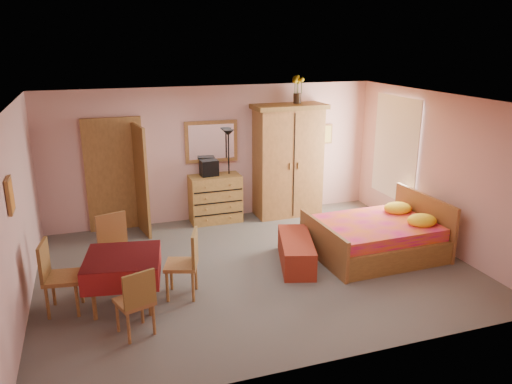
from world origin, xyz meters
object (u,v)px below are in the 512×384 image
object	(u,v)px
sunflower_vase	(297,89)
chair_west	(63,277)
bench	(296,251)
floor_lamp	(229,175)
chair_east	(181,264)
wall_mirror	(211,142)
chair_south	(134,301)
wardrobe	(288,161)
chair_north	(118,249)
chest_of_drawers	(215,199)
stereo	(209,168)
bed	(375,228)
dining_table	(124,280)

from	to	relation	value
sunflower_vase	chair_west	bearing A→B (deg)	-148.74
bench	floor_lamp	bearing A→B (deg)	100.10
sunflower_vase	chair_east	bearing A→B (deg)	-136.20
sunflower_vase	chair_east	size ratio (longest dim) A/B	0.57
floor_lamp	bench	bearing A→B (deg)	-79.90
wall_mirror	chair_south	distance (m)	4.29
wardrobe	sunflower_vase	xyz separation A→B (m)	(0.19, 0.04, 1.39)
chair_north	chair_west	bearing A→B (deg)	26.70
chair_west	chair_east	size ratio (longest dim) A/B	1.03
chest_of_drawers	wall_mirror	xyz separation A→B (m)	(0.00, 0.21, 1.09)
stereo	sunflower_vase	distance (m)	2.28
floor_lamp	bed	world-z (taller)	floor_lamp
wardrobe	chair_south	xyz separation A→B (m)	(-3.37, -3.45, -0.68)
floor_lamp	chair_south	bearing A→B (deg)	-121.64
chest_of_drawers	bed	bearing A→B (deg)	-48.67
sunflower_vase	bed	bearing A→B (deg)	-80.02
bench	chair_east	world-z (taller)	chair_east
bed	chair_east	bearing A→B (deg)	-175.08
wardrobe	chair_south	size ratio (longest dim) A/B	2.55
wall_mirror	stereo	size ratio (longest dim) A/B	3.11
floor_lamp	wardrobe	world-z (taller)	wardrobe
chair_north	chair_east	size ratio (longest dim) A/B	1.04
chest_of_drawers	bed	size ratio (longest dim) A/B	0.49
chest_of_drawers	chair_west	distance (m)	3.79
wardrobe	chair_east	xyz separation A→B (m)	(-2.67, -2.70, -0.64)
bench	wall_mirror	bearing A→B (deg)	105.99
dining_table	wall_mirror	bearing A→B (deg)	56.39
floor_lamp	bench	size ratio (longest dim) A/B	1.38
chest_of_drawers	floor_lamp	world-z (taller)	floor_lamp
wardrobe	chair_north	distance (m)	4.02
chair_north	dining_table	bearing A→B (deg)	75.80
wardrobe	sunflower_vase	bearing A→B (deg)	11.91
wardrobe	bench	world-z (taller)	wardrobe
bench	chair_south	xyz separation A→B (m)	(-2.61, -1.17, 0.22)
wardrobe	chair_north	xyz separation A→B (m)	(-3.46, -1.94, -0.62)
wall_mirror	dining_table	distance (m)	3.72
chair_north	bench	bearing A→B (deg)	156.91
wardrobe	chest_of_drawers	bearing A→B (deg)	177.85
bed	chair_north	size ratio (longest dim) A/B	2.04
chest_of_drawers	chair_east	world-z (taller)	chair_east
bed	chair_south	size ratio (longest dim) A/B	2.29
floor_lamp	dining_table	xyz separation A→B (m)	(-2.25, -2.78, -0.54)
bed	chair_east	size ratio (longest dim) A/B	2.11
stereo	chest_of_drawers	bearing A→B (deg)	-19.80
chair_north	sunflower_vase	bearing A→B (deg)	-167.52
wall_mirror	bench	bearing A→B (deg)	-71.16
floor_lamp	dining_table	bearing A→B (deg)	-128.91
bench	chair_west	distance (m)	3.46
bed	floor_lamp	bearing A→B (deg)	125.08
bed	dining_table	size ratio (longest dim) A/B	2.09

